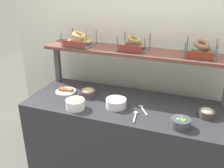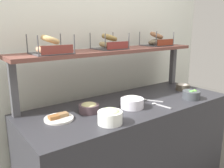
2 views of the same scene
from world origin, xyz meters
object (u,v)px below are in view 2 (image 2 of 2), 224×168
serving_spoon_near_plate (158,105)px  bowl_veggie_mix (191,95)px  bowl_cream_cheese (132,102)px  bagel_basket_everything (109,44)px  bagel_basket_sesame (51,47)px  bowl_scallion_spread (110,116)px  serving_spoon_by_edge (149,100)px  serving_plate_white (59,118)px  bagel_basket_poppy (156,41)px  bowl_hummus (89,107)px  bowl_tuna_salad (183,87)px

serving_spoon_near_plate → bowl_veggie_mix: bearing=-7.4°
bowl_cream_cheese → bagel_basket_everything: 0.56m
bagel_basket_sesame → bagel_basket_everything: bearing=3.1°
bowl_scallion_spread → serving_spoon_by_edge: size_ratio=1.07×
serving_spoon_by_edge → bagel_basket_everything: bearing=119.7°
serving_plate_white → bagel_basket_everything: 0.81m
bowl_scallion_spread → serving_spoon_near_plate: (0.53, 0.06, -0.05)m
bagel_basket_poppy → bowl_cream_cheese: bearing=-150.1°
bowl_cream_cheese → bagel_basket_poppy: bagel_basket_poppy is taller
bowl_veggie_mix → serving_spoon_near_plate: 0.37m
bowl_scallion_spread → bagel_basket_poppy: 1.18m
bowl_scallion_spread → bowl_cream_cheese: bowl_scallion_spread is taller
bowl_hummus → serving_spoon_by_edge: bearing=-7.6°
bowl_cream_cheese → serving_plate_white: size_ratio=0.90×
bowl_scallion_spread → bowl_cream_cheese: 0.36m
serving_spoon_near_plate → serving_spoon_by_edge: bearing=78.4°
bowl_cream_cheese → bowl_hummus: bearing=160.7°
bagel_basket_sesame → bagel_basket_everything: bagel_basket_sesame is taller
bowl_scallion_spread → serving_spoon_near_plate: bowl_scallion_spread is taller
bowl_scallion_spread → bowl_tuna_salad: bearing=12.7°
bowl_veggie_mix → serving_spoon_near_plate: (-0.37, 0.05, -0.03)m
bowl_hummus → bowl_veggie_mix: bowl_veggie_mix is taller
bowl_scallion_spread → bowl_veggie_mix: bearing=0.8°
bowl_tuna_salad → bagel_basket_poppy: (-0.12, 0.27, 0.44)m
serving_spoon_near_plate → bagel_basket_everything: bearing=109.2°
bagel_basket_sesame → serving_plate_white: bearing=-106.0°
bowl_cream_cheese → bagel_basket_poppy: size_ratio=0.66×
bowl_veggie_mix → serving_plate_white: bearing=167.6°
serving_spoon_near_plate → bowl_hummus: bearing=158.9°
bowl_tuna_salad → bowl_scallion_spread: bowl_scallion_spread is taller
bowl_hummus → bowl_cream_cheese: (0.33, -0.11, 0.01)m
bowl_scallion_spread → serving_spoon_by_edge: bearing=18.9°
bowl_scallion_spread → bowl_hummus: bearing=90.5°
bowl_scallion_spread → bagel_basket_sesame: size_ratio=0.59×
bowl_hummus → bowl_scallion_spread: bowl_scallion_spread is taller
serving_plate_white → serving_spoon_near_plate: 0.80m
bowl_tuna_salad → serving_plate_white: 1.33m
bowl_tuna_salad → bowl_cream_cheese: bowl_cream_cheese is taller
bowl_hummus → bagel_basket_poppy: size_ratio=0.55×
serving_plate_white → bagel_basket_everything: bagel_basket_everything is taller
bowl_hummus → bowl_tuna_salad: bearing=-1.0°
bowl_veggie_mix → bagel_basket_poppy: (0.07, 0.51, 0.44)m
bowl_scallion_spread → serving_plate_white: (-0.25, 0.26, -0.04)m
bowl_cream_cheese → bowl_veggie_mix: (0.57, -0.14, -0.01)m
bowl_hummus → serving_spoon_by_edge: (0.56, -0.07, -0.03)m
bowl_cream_cheese → bagel_basket_poppy: (0.64, 0.37, 0.43)m
bowl_veggie_mix → serving_spoon_by_edge: (-0.34, 0.18, -0.03)m
bowl_hummus → bagel_basket_poppy: 1.09m
bowl_veggie_mix → serving_spoon_near_plate: size_ratio=0.87×
serving_spoon_near_plate → bowl_cream_cheese: bearing=156.0°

